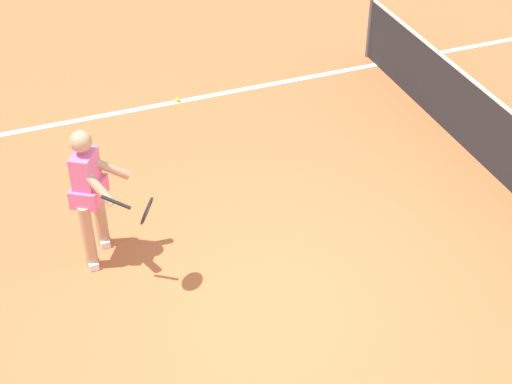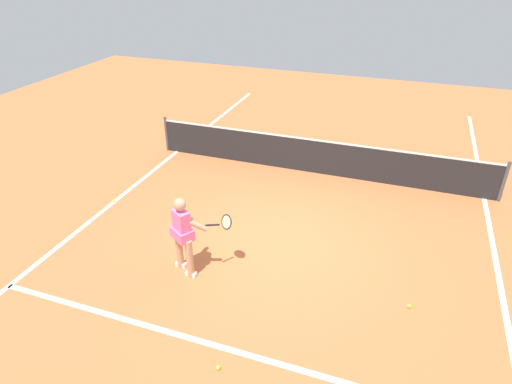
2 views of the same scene
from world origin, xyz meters
name	(u,v)px [view 2 (image 2 of 2)]	position (x,y,z in m)	size (l,w,h in m)	color
ground_plane	(279,240)	(0.00, 0.00, 0.00)	(27.05, 27.05, 0.00)	#C66638
service_line_marking	(222,347)	(0.00, -2.95, 0.00)	(8.25, 0.10, 0.01)	white
sideline_left_marking	(110,206)	(-4.12, 0.00, 0.00)	(0.10, 18.81, 0.01)	white
sideline_right_marking	(500,285)	(4.12, 0.00, 0.00)	(0.10, 18.81, 0.01)	white
court_net	(316,156)	(0.00, 3.28, 0.48)	(8.93, 0.08, 1.03)	#4C4C51
tennis_player	(184,233)	(-1.33, -1.49, 0.85)	(1.07, 0.79, 1.55)	tan
tennis_ball_near	(409,306)	(2.62, -1.12, 0.03)	(0.07, 0.07, 0.07)	#D1E533
tennis_ball_mid	(218,368)	(0.11, -3.33, 0.03)	(0.07, 0.07, 0.07)	#D1E533
tennis_ball_far	(113,201)	(-4.13, 0.17, 0.03)	(0.07, 0.07, 0.07)	#D1E533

